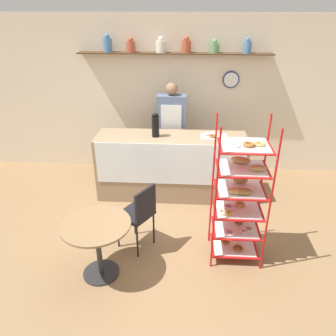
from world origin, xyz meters
name	(u,v)px	position (x,y,z in m)	size (l,w,h in m)	color
ground_plane	(166,240)	(0.00, 0.00, 0.00)	(14.00, 14.00, 0.00)	olive
back_wall	(174,96)	(0.00, 2.24, 1.37)	(10.00, 0.30, 2.70)	beige
display_counter	(171,166)	(0.00, 1.20, 0.51)	(2.31, 0.64, 1.01)	#937A5B
pastry_rack	(239,197)	(0.85, -0.22, 0.84)	(0.60, 0.50, 1.75)	#B71414
person_worker	(171,129)	(-0.02, 1.75, 0.93)	(0.47, 0.23, 1.71)	#282833
cafe_table	(97,236)	(-0.71, -0.65, 0.53)	(0.76, 0.76, 0.70)	#262628
cafe_chair	(140,211)	(-0.31, -0.16, 0.55)	(0.52, 0.52, 0.89)	black
coffee_carafe	(155,125)	(-0.24, 1.18, 1.19)	(0.11, 0.11, 0.36)	black
donut_tray_counter	(213,135)	(0.63, 1.23, 1.03)	(0.40, 0.26, 0.05)	white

